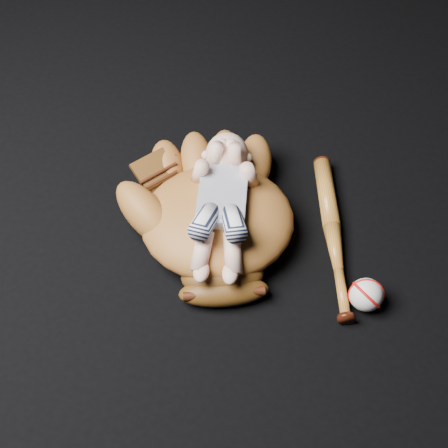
{
  "coord_description": "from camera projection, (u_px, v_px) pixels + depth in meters",
  "views": [
    {
      "loc": [
        0.11,
        -0.68,
        1.07
      ],
      "look_at": [
        -0.02,
        0.03,
        0.07
      ],
      "focal_mm": 50.0,
      "sensor_mm": 36.0,
      "label": 1
    }
  ],
  "objects": [
    {
      "name": "baseball_glove",
      "position": [
        217.0,
        216.0,
        1.25
      ],
      "size": [
        0.48,
        0.52,
        0.14
      ],
      "primitive_type": null,
      "rotation": [
        0.0,
        0.0,
        0.26
      ],
      "color": "brown",
      "rests_on": "ground"
    },
    {
      "name": "newborn_baby",
      "position": [
        221.0,
        205.0,
        1.2
      ],
      "size": [
        0.18,
        0.35,
        0.14
      ],
      "primitive_type": null,
      "rotation": [
        0.0,
        0.0,
        0.09
      ],
      "color": "#E3AA92",
      "rests_on": "baseball_glove"
    },
    {
      "name": "baseball_bat",
      "position": [
        333.0,
        235.0,
        1.28
      ],
      "size": [
        0.11,
        0.4,
        0.04
      ],
      "primitive_type": null,
      "rotation": [
        0.0,
        0.0,
        0.2
      ],
      "color": "#A66320",
      "rests_on": "ground"
    },
    {
      "name": "baseball",
      "position": [
        366.0,
        295.0,
        1.18
      ],
      "size": [
        0.08,
        0.08,
        0.06
      ],
      "primitive_type": "sphere",
      "rotation": [
        0.0,
        0.0,
        -0.39
      ],
      "color": "silver",
      "rests_on": "ground"
    }
  ]
}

